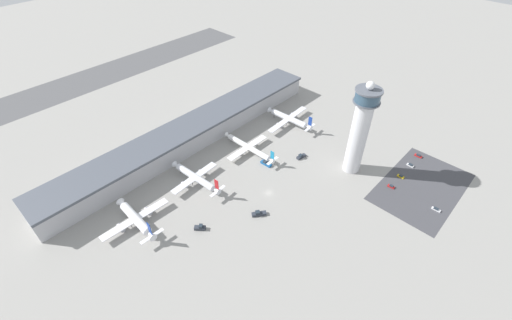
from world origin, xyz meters
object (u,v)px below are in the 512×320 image
service_truck_baggage (266,163)px  car_white_wagon (391,186)px  airplane_gate_alpha (136,219)px  car_maroon_suv (436,209)px  control_tower (360,128)px  service_truck_catering (301,156)px  service_truck_water (200,228)px  airplane_gate_delta (289,119)px  car_navy_sedan (401,176)px  car_blue_compact (410,165)px  car_black_suv (418,156)px  airplane_gate_bravo (195,177)px  airplane_gate_charlie (249,147)px  service_truck_fuel (259,214)px

service_truck_baggage → car_white_wagon: (35.24, -66.96, -0.31)m
airplane_gate_alpha → car_maroon_suv: size_ratio=7.92×
control_tower → airplane_gate_alpha: (-114.85, 58.19, -26.16)m
service_truck_catering → service_truck_baggage: service_truck_catering is taller
service_truck_water → control_tower: bearing=-18.6°
airplane_gate_delta → car_maroon_suv: airplane_gate_delta is taller
car_navy_sedan → airplane_gate_alpha: bearing=146.8°
service_truck_catering → service_truck_water: service_truck_water is taller
car_blue_compact → car_black_suv: bearing=1.3°
service_truck_water → car_navy_sedan: size_ratio=1.47×
service_truck_catering → car_blue_compact: bearing=-53.6°
airplane_gate_bravo → service_truck_baggage: bearing=-24.9°
car_maroon_suv → car_navy_sedan: car_navy_sedan is taller
airplane_gate_charlie → service_truck_catering: size_ratio=6.11×
service_truck_baggage → car_black_suv: service_truck_baggage is taller
airplane_gate_bravo → service_truck_catering: size_ratio=5.51×
control_tower → service_truck_catering: size_ratio=8.58×
control_tower → car_navy_sedan: control_tower is taller
service_truck_fuel → control_tower: bearing=-13.6°
airplane_gate_delta → control_tower: bearing=-101.2°
car_navy_sedan → car_black_suv: bearing=1.0°
airplane_gate_delta → car_white_wagon: 85.76m
car_maroon_suv → car_navy_sedan: size_ratio=1.18×
car_navy_sedan → car_black_suv: (26.26, 0.48, 0.07)m
car_blue_compact → car_navy_sedan: car_blue_compact is taller
service_truck_water → car_navy_sedan: bearing=-28.1°
service_truck_catering → car_maroon_suv: size_ratio=1.45×
service_truck_fuel → car_navy_sedan: 91.09m
car_blue_compact → service_truck_water: bearing=154.8°
airplane_gate_alpha → service_truck_catering: (102.27, -29.15, -3.34)m
service_truck_catering → car_black_suv: 76.11m
car_navy_sedan → service_truck_catering: bearing=115.8°
airplane_gate_charlie → car_navy_sedan: bearing=-61.3°
control_tower → car_blue_compact: 48.39m
service_truck_water → service_truck_baggage: bearing=8.7°
airplane_gate_bravo → airplane_gate_delta: bearing=-0.5°
car_navy_sedan → car_black_suv: 26.27m
airplane_gate_delta → service_truck_baggage: airplane_gate_delta is taller
airplane_gate_charlie → service_truck_fuel: size_ratio=5.45×
airplane_gate_alpha → car_maroon_suv: airplane_gate_alpha is taller
airplane_gate_charlie → airplane_gate_bravo: bearing=176.9°
car_black_suv → service_truck_fuel: bearing=158.7°
control_tower → airplane_gate_charlie: size_ratio=1.40×
control_tower → airplane_gate_delta: (11.76, 59.20, -25.84)m
service_truck_baggage → car_black_suv: (73.58, -66.69, -0.28)m
airplane_gate_alpha → airplane_gate_bravo: (40.82, 1.76, 0.23)m
airplane_gate_charlie → car_blue_compact: bearing=-54.5°
car_navy_sedan → car_blue_compact: bearing=0.8°
service_truck_catering → airplane_gate_charlie: bearing=123.8°
airplane_gate_bravo → airplane_gate_delta: size_ratio=0.91×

